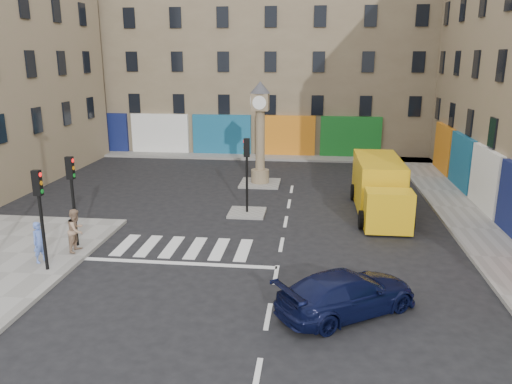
% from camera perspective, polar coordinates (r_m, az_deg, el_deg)
% --- Properties ---
extents(ground, '(120.00, 120.00, 0.00)m').
position_cam_1_polar(ground, '(17.43, 2.03, -10.82)').
color(ground, black).
rests_on(ground, ground).
extents(sidewalk_right, '(2.60, 30.00, 0.15)m').
position_cam_1_polar(sidewalk_right, '(27.73, 22.06, -1.72)').
color(sidewalk_right, gray).
rests_on(sidewalk_right, ground).
extents(sidewalk_far, '(32.00, 2.40, 0.15)m').
position_cam_1_polar(sidewalk_far, '(38.90, -1.15, 4.10)').
color(sidewalk_far, gray).
rests_on(sidewalk_far, ground).
extents(island_near, '(1.80, 1.80, 0.12)m').
position_cam_1_polar(island_near, '(25.00, -1.03, -2.39)').
color(island_near, gray).
rests_on(island_near, ground).
extents(island_far, '(2.40, 2.40, 0.12)m').
position_cam_1_polar(island_far, '(30.73, 0.46, 1.01)').
color(island_far, gray).
rests_on(island_far, ground).
extents(building_far, '(32.00, 10.00, 17.00)m').
position_cam_1_polar(building_far, '(43.91, -0.14, 16.45)').
color(building_far, '#7F7054').
rests_on(building_far, ground).
extents(traffic_light_left_near, '(0.28, 0.22, 3.70)m').
position_cam_1_polar(traffic_light_left_near, '(19.12, -23.48, -1.30)').
color(traffic_light_left_near, black).
rests_on(traffic_light_left_near, sidewalk_left).
extents(traffic_light_left_far, '(0.28, 0.22, 3.70)m').
position_cam_1_polar(traffic_light_left_far, '(21.15, -20.30, 0.54)').
color(traffic_light_left_far, black).
rests_on(traffic_light_left_far, sidewalk_left).
extents(traffic_light_island, '(0.28, 0.22, 3.70)m').
position_cam_1_polar(traffic_light_island, '(24.35, -1.06, 3.29)').
color(traffic_light_island, black).
rests_on(traffic_light_island, island_near).
extents(clock_pillar, '(1.20, 1.20, 6.10)m').
position_cam_1_polar(clock_pillar, '(30.04, 0.48, 7.46)').
color(clock_pillar, '#876F58').
rests_on(clock_pillar, island_far).
extents(navy_sedan, '(4.85, 4.17, 1.34)m').
position_cam_1_polar(navy_sedan, '(15.81, 10.39, -11.27)').
color(navy_sedan, black).
rests_on(navy_sedan, ground).
extents(yellow_van, '(2.49, 7.17, 2.60)m').
position_cam_1_polar(yellow_van, '(25.78, 13.93, 0.56)').
color(yellow_van, gold).
rests_on(yellow_van, ground).
extents(pedestrian_blue, '(0.57, 0.68, 1.58)m').
position_cam_1_polar(pedestrian_blue, '(20.41, -23.49, -5.27)').
color(pedestrian_blue, '#5977CB').
rests_on(pedestrian_blue, sidewalk_left).
extents(pedestrian_tan, '(0.70, 0.88, 1.73)m').
position_cam_1_polar(pedestrian_tan, '(20.97, -19.86, -4.12)').
color(pedestrian_tan, '#9E7C61').
rests_on(pedestrian_tan, sidewalk_left).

